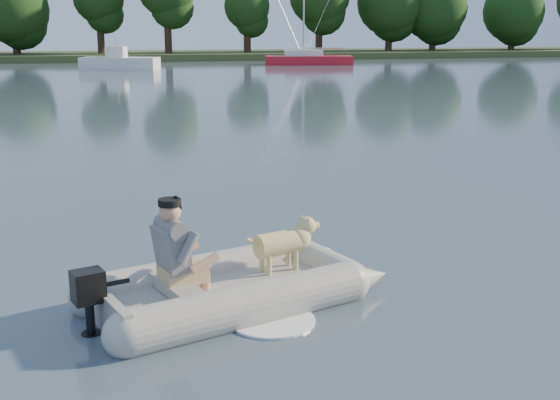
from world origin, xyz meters
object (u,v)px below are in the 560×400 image
object	(u,v)px
dog	(279,248)
motorboat	(119,54)
sailboat	(308,59)
man	(173,245)
dinghy	(233,252)

from	to	relation	value
dog	motorboat	bearing A→B (deg)	72.94
motorboat	sailboat	xyz separation A→B (m)	(15.13, 2.78, -0.68)
man	motorboat	size ratio (longest dim) A/B	0.20
motorboat	sailboat	world-z (taller)	sailboat
man	motorboat	distance (m)	45.93
dinghy	dog	world-z (taller)	dinghy
dog	sailboat	size ratio (longest dim) A/B	0.10
dog	sailboat	world-z (taller)	sailboat
dinghy	motorboat	size ratio (longest dim) A/B	0.88
man	motorboat	bearing A→B (deg)	71.25
dinghy	sailboat	size ratio (longest dim) A/B	0.52
man	sailboat	world-z (taller)	sailboat
dinghy	motorboat	world-z (taller)	motorboat
man	sailboat	distance (m)	51.13
dog	motorboat	distance (m)	45.50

